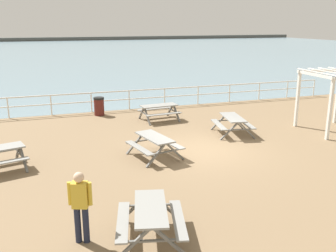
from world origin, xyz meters
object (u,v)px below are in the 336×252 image
object	(u,v)px
picnic_table_mid_centre	(155,141)
litter_bin	(99,106)
picnic_table_near_left	(233,121)
lattice_pergola	(336,87)
picnic_table_near_right	(151,215)
visitor	(80,203)
picnic_table_far_right	(159,109)

from	to	relation	value
picnic_table_mid_centre	litter_bin	distance (m)	7.11
picnic_table_near_left	lattice_pergola	bearing A→B (deg)	-91.14
picnic_table_near_right	visitor	xyz separation A→B (m)	(-1.47, 0.36, 0.36)
picnic_table_near_right	picnic_table_near_left	bearing A→B (deg)	-25.54
picnic_table_mid_centre	visitor	size ratio (longest dim) A/B	1.25
picnic_table_near_right	visitor	distance (m)	1.56
picnic_table_near_left	litter_bin	xyz separation A→B (m)	(-4.93, 5.38, -0.10)
litter_bin	picnic_table_near_right	bearing A→B (deg)	-93.77
picnic_table_mid_centre	picnic_table_far_right	distance (m)	5.32
picnic_table_mid_centre	visitor	world-z (taller)	visitor
picnic_table_near_left	picnic_table_far_right	size ratio (longest dim) A/B	1.07
picnic_table_near_left	picnic_table_mid_centre	distance (m)	4.40
picnic_table_mid_centre	visitor	bearing A→B (deg)	134.65
picnic_table_near_right	litter_bin	xyz separation A→B (m)	(0.80, 12.16, -0.10)
picnic_table_far_right	visitor	distance (m)	10.94
visitor	picnic_table_near_right	bearing A→B (deg)	97.43
lattice_pergola	picnic_table_mid_centre	bearing A→B (deg)	-172.73
picnic_table_far_right	litter_bin	distance (m)	3.34
picnic_table_near_left	lattice_pergola	distance (m)	4.79
picnic_table_far_right	litter_bin	world-z (taller)	litter_bin
picnic_table_near_right	picnic_table_mid_centre	xyz separation A→B (m)	(1.66, 5.10, 0.00)
picnic_table_near_left	litter_bin	size ratio (longest dim) A/B	2.16
picnic_table_mid_centre	litter_bin	xyz separation A→B (m)	(-0.86, 7.06, -0.10)
picnic_table_near_right	picnic_table_mid_centre	size ratio (longest dim) A/B	1.02
picnic_table_near_right	picnic_table_far_right	distance (m)	10.69
visitor	lattice_pergola	bearing A→B (deg)	136.10
lattice_pergola	visitor	bearing A→B (deg)	-152.46
picnic_table_mid_centre	litter_bin	size ratio (longest dim) A/B	2.18
picnic_table_mid_centre	lattice_pergola	size ratio (longest dim) A/B	0.77
picnic_table_mid_centre	lattice_pergola	distance (m)	8.69
picnic_table_mid_centre	lattice_pergola	bearing A→B (deg)	-97.09
picnic_table_near_right	picnic_table_mid_centre	bearing A→B (deg)	-3.38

